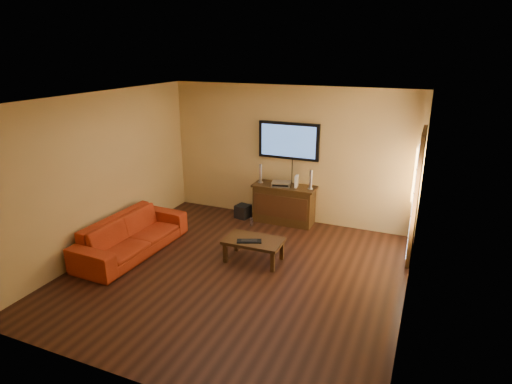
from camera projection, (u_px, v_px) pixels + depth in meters
The scene contains 14 objects.
ground_plane at pixel (236, 273), 6.73m from camera, with size 5.00×5.00×0.00m, color black.
room_walls at pixel (252, 160), 6.73m from camera, with size 5.00×5.00×5.00m.
french_door at pixel (416, 197), 6.97m from camera, with size 0.07×1.02×2.22m.
media_console at pixel (284, 204), 8.57m from camera, with size 1.26×0.48×0.78m.
television at pixel (289, 141), 8.34m from camera, with size 1.23×0.08×0.73m.
coffee_table at pixel (254, 243), 7.02m from camera, with size 0.96×0.58×0.39m.
sofa at pixel (131, 229), 7.30m from camera, with size 2.15×0.63×0.84m, color #A52F12.
speaker_left at pixel (261, 174), 8.58m from camera, with size 0.10×0.10×0.38m.
speaker_right at pixel (311, 180), 8.19m from camera, with size 0.10×0.10×0.37m.
av_receiver at pixel (281, 184), 8.43m from camera, with size 0.36×0.26×0.08m, color silver.
game_console at pixel (296, 181), 8.33m from camera, with size 0.05×0.17×0.23m, color white.
subwoofer at pixel (243, 211), 8.89m from camera, with size 0.27×0.27×0.27m, color black.
bottle at pixel (251, 222), 8.49m from camera, with size 0.06×0.06×0.18m.
keyboard at pixel (249, 241), 6.92m from camera, with size 0.43×0.29×0.02m.
Camera 1 is at (2.60, -5.37, 3.37)m, focal length 30.00 mm.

